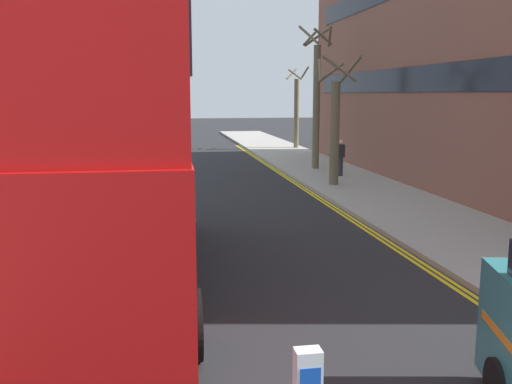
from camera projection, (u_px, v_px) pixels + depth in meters
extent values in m
cube|color=#9E9991|center=(417.00, 214.00, 18.00)|extent=(4.00, 80.00, 0.14)
cube|color=yellow|center=(378.00, 234.00, 15.72)|extent=(0.10, 56.00, 0.01)
cube|color=yellow|center=(372.00, 234.00, 15.69)|extent=(0.10, 56.00, 0.01)
cube|color=blue|center=(310.00, 380.00, 5.84)|extent=(0.22, 0.01, 0.26)
cube|color=#B20F0F|center=(118.00, 202.00, 11.11)|extent=(2.68, 10.84, 2.60)
cube|color=#B20F0F|center=(113.00, 68.00, 10.67)|extent=(2.62, 10.62, 2.50)
cube|color=black|center=(118.00, 186.00, 11.06)|extent=(2.70, 10.41, 0.84)
cube|color=black|center=(112.00, 62.00, 10.66)|extent=(2.69, 10.19, 0.80)
cube|color=yellow|center=(132.00, 112.00, 16.08)|extent=(2.00, 0.09, 0.44)
cylinder|color=black|center=(80.00, 226.00, 14.39)|extent=(0.32, 1.04, 1.04)
cylinder|color=black|center=(181.00, 223.00, 14.76)|extent=(0.32, 1.04, 1.04)
cylinder|color=black|center=(9.00, 336.00, 7.87)|extent=(0.32, 1.04, 1.04)
cylinder|color=black|center=(191.00, 325.00, 8.24)|extent=(0.32, 1.04, 1.04)
cylinder|color=#2D2D38|center=(340.00, 166.00, 25.87)|extent=(0.22, 0.22, 0.85)
cube|color=#26262B|center=(341.00, 151.00, 25.75)|extent=(0.34, 0.22, 0.56)
sphere|color=beige|center=(341.00, 142.00, 25.69)|extent=(0.20, 0.20, 0.20)
cylinder|color=#6B6047|center=(316.00, 108.00, 28.06)|extent=(0.35, 0.35, 5.98)
cylinder|color=#6B6047|center=(330.00, 36.00, 27.46)|extent=(0.38, 1.23, 0.91)
cylinder|color=#6B6047|center=(317.00, 37.00, 28.06)|extent=(1.22, 0.34, 0.90)
cylinder|color=#6B6047|center=(310.00, 39.00, 27.80)|extent=(0.84, 0.72, 0.74)
cylinder|color=#6B6047|center=(308.00, 35.00, 27.08)|extent=(0.77, 1.18, 0.96)
cylinder|color=#6B6047|center=(323.00, 37.00, 27.05)|extent=(1.04, 0.40, 0.78)
cylinder|color=#6B6047|center=(296.00, 114.00, 39.23)|extent=(0.34, 0.34, 4.65)
cylinder|color=#6B6047|center=(305.00, 73.00, 38.98)|extent=(0.38, 1.22, 0.90)
cylinder|color=#6B6047|center=(291.00, 74.00, 39.11)|extent=(0.89, 0.71, 0.77)
cylinder|color=#6B6047|center=(295.00, 74.00, 38.38)|extent=(0.85, 0.60, 0.70)
cylinder|color=#6B6047|center=(335.00, 134.00, 23.11)|extent=(0.38, 0.38, 4.15)
cylinder|color=#6B6047|center=(351.00, 69.00, 22.97)|extent=(0.52, 1.40, 1.05)
cylinder|color=#6B6047|center=(331.00, 72.00, 23.21)|extent=(1.13, 0.22, 0.84)
cylinder|color=#6B6047|center=(320.00, 70.00, 22.72)|extent=(0.41, 1.33, 0.98)
cylinder|color=#6B6047|center=(340.00, 69.00, 22.01)|extent=(1.41, 0.28, 1.04)
cube|color=black|center=(414.00, 79.00, 22.42)|extent=(0.04, 24.64, 1.00)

